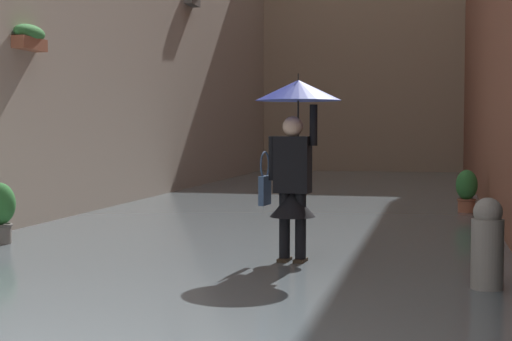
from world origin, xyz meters
TOP-DOWN VIEW (x-y plane):
  - ground_plane at (0.00, -11.59)m, footprint 60.00×60.00m
  - flood_water at (0.00, -11.59)m, footprint 7.55×29.18m
  - building_facade_far at (0.00, -24.08)m, footprint 10.35×1.80m
  - person_wading at (-1.01, -5.04)m, footprint 0.93×0.93m
  - potted_plant_near_left at (-3.02, -10.63)m, footprint 0.37×0.37m
  - mooring_bollard at (-2.96, -4.03)m, footprint 0.29×0.29m

SIDE VIEW (x-z plane):
  - ground_plane at x=0.00m, z-range 0.00..0.00m
  - flood_water at x=0.00m, z-range 0.00..0.06m
  - potted_plant_near_left at x=-3.02m, z-range 0.03..0.83m
  - mooring_bollard at x=-2.96m, z-range 0.00..0.89m
  - person_wading at x=-1.01m, z-range 0.37..2.47m
  - building_facade_far at x=0.00m, z-range 0.00..9.60m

